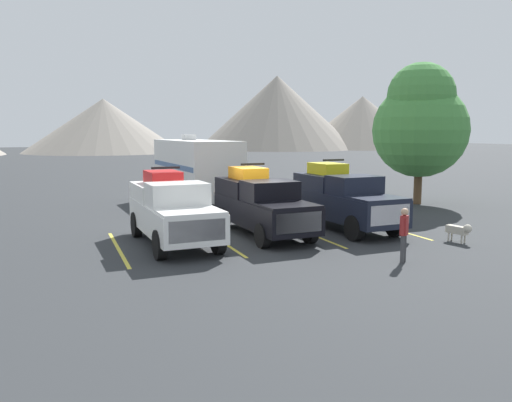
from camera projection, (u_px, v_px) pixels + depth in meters
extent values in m
plane|color=#2D3033|center=(259.00, 233.00, 19.58)|extent=(240.00, 240.00, 0.00)
cube|color=white|center=(174.00, 218.00, 17.51)|extent=(2.22, 5.55, 0.92)
cube|color=white|center=(190.00, 212.00, 15.65)|extent=(1.99, 1.60, 0.08)
cube|color=white|center=(177.00, 195.00, 16.95)|extent=(1.95, 1.49, 0.78)
cube|color=slate|center=(182.00, 196.00, 16.42)|extent=(1.78, 0.29, 0.58)
cube|color=white|center=(163.00, 191.00, 18.76)|extent=(2.07, 2.59, 0.58)
cube|color=silver|center=(197.00, 231.00, 15.04)|extent=(1.72, 0.12, 0.65)
cylinder|color=black|center=(218.00, 240.00, 16.24)|extent=(0.31, 0.92, 0.91)
cylinder|color=black|center=(160.00, 245.00, 15.51)|extent=(0.31, 0.92, 0.91)
cylinder|color=black|center=(186.00, 221.00, 19.63)|extent=(0.31, 0.92, 0.91)
cylinder|color=black|center=(136.00, 224.00, 18.90)|extent=(0.31, 0.92, 0.91)
cube|color=red|center=(163.00, 177.00, 18.69)|extent=(1.17, 1.65, 0.45)
cylinder|color=black|center=(179.00, 178.00, 18.36)|extent=(0.20, 0.45, 0.44)
cylinder|color=black|center=(154.00, 179.00, 18.00)|extent=(0.20, 0.45, 0.44)
cylinder|color=black|center=(171.00, 176.00, 19.37)|extent=(0.20, 0.45, 0.44)
cylinder|color=black|center=(147.00, 177.00, 19.01)|extent=(0.20, 0.45, 0.44)
cube|color=black|center=(166.00, 168.00, 18.22)|extent=(1.01, 0.12, 0.08)
cube|color=black|center=(264.00, 212.00, 19.10)|extent=(2.13, 5.64, 0.93)
cube|color=black|center=(288.00, 205.00, 17.20)|extent=(1.91, 1.63, 0.08)
cube|color=black|center=(269.00, 191.00, 18.53)|extent=(1.86, 1.51, 0.73)
cube|color=slate|center=(276.00, 192.00, 18.00)|extent=(1.70, 0.27, 0.54)
cube|color=black|center=(248.00, 187.00, 20.36)|extent=(1.98, 2.63, 0.64)
cube|color=silver|center=(299.00, 223.00, 16.58)|extent=(1.64, 0.12, 0.65)
cylinder|color=black|center=(310.00, 232.00, 17.78)|extent=(0.31, 0.83, 0.82)
cylinder|color=black|center=(263.00, 236.00, 17.09)|extent=(0.31, 0.83, 0.82)
cylinder|color=black|center=(264.00, 215.00, 21.23)|extent=(0.31, 0.83, 0.82)
cylinder|color=black|center=(224.00, 218.00, 20.53)|extent=(0.31, 0.83, 0.82)
cube|color=orange|center=(248.00, 173.00, 20.29)|extent=(1.12, 1.68, 0.45)
cylinder|color=black|center=(264.00, 174.00, 19.95)|extent=(0.20, 0.45, 0.44)
cylinder|color=black|center=(243.00, 175.00, 19.60)|extent=(0.20, 0.45, 0.44)
cylinder|color=black|center=(253.00, 172.00, 20.97)|extent=(0.20, 0.45, 0.44)
cylinder|color=black|center=(233.00, 172.00, 20.63)|extent=(0.20, 0.45, 0.44)
cube|color=black|center=(253.00, 164.00, 19.82)|extent=(0.97, 0.11, 0.08)
cube|color=black|center=(346.00, 206.00, 20.14)|extent=(2.10, 5.49, 0.99)
cube|color=black|center=(377.00, 198.00, 18.29)|extent=(1.89, 1.58, 0.08)
cube|color=black|center=(354.00, 185.00, 19.58)|extent=(1.84, 1.47, 0.73)
cube|color=slate|center=(363.00, 186.00, 19.06)|extent=(1.69, 0.27, 0.54)
cube|color=black|center=(327.00, 182.00, 21.36)|extent=(1.96, 2.56, 0.64)
cube|color=silver|center=(390.00, 215.00, 17.69)|extent=(1.62, 0.12, 0.69)
cylinder|color=black|center=(395.00, 225.00, 18.87)|extent=(0.31, 0.92, 0.91)
cylinder|color=black|center=(354.00, 228.00, 18.18)|extent=(0.31, 0.92, 0.91)
cylinder|color=black|center=(340.00, 210.00, 22.22)|extent=(0.31, 0.92, 0.91)
cylinder|color=black|center=(304.00, 213.00, 21.53)|extent=(0.31, 0.92, 0.91)
cube|color=yellow|center=(328.00, 169.00, 21.28)|extent=(1.11, 1.63, 0.45)
cylinder|color=black|center=(344.00, 169.00, 20.96)|extent=(0.20, 0.45, 0.44)
cylinder|color=black|center=(325.00, 170.00, 20.62)|extent=(0.20, 0.45, 0.44)
cylinder|color=black|center=(330.00, 168.00, 21.95)|extent=(0.20, 0.45, 0.44)
cylinder|color=black|center=(312.00, 168.00, 21.62)|extent=(0.20, 0.45, 0.44)
cube|color=black|center=(334.00, 160.00, 20.83)|extent=(0.96, 0.11, 0.08)
cube|color=gold|center=(118.00, 249.00, 17.02)|extent=(0.12, 5.50, 0.01)
cube|color=gold|center=(220.00, 240.00, 18.28)|extent=(0.12, 5.50, 0.01)
cube|color=gold|center=(309.00, 233.00, 19.55)|extent=(0.12, 5.50, 0.01)
cube|color=gold|center=(387.00, 227.00, 20.81)|extent=(0.12, 5.50, 0.01)
cube|color=white|center=(196.00, 168.00, 27.00)|extent=(2.94, 7.78, 2.84)
cube|color=#4C6B99|center=(172.00, 166.00, 26.46)|extent=(0.39, 7.34, 0.24)
cube|color=silver|center=(189.00, 137.00, 27.83)|extent=(0.63, 0.73, 0.30)
cube|color=#333333|center=(226.00, 210.00, 23.22)|extent=(0.18, 1.20, 0.12)
cylinder|color=black|center=(223.00, 198.00, 26.86)|extent=(0.26, 0.77, 0.76)
cylinder|color=black|center=(179.00, 201.00, 25.90)|extent=(0.26, 0.77, 0.76)
cylinder|color=black|center=(212.00, 194.00, 28.52)|extent=(0.26, 0.77, 0.76)
cylinder|color=black|center=(170.00, 197.00, 27.57)|extent=(0.26, 0.77, 0.76)
cylinder|color=#3F3F42|center=(404.00, 248.00, 15.26)|extent=(0.12, 0.12, 0.82)
cylinder|color=#3F3F42|center=(402.00, 249.00, 15.12)|extent=(0.12, 0.12, 0.82)
cube|color=maroon|center=(404.00, 225.00, 15.10)|extent=(0.30, 0.29, 0.58)
sphere|color=tan|center=(405.00, 212.00, 15.04)|extent=(0.22, 0.22, 0.22)
cylinder|color=maroon|center=(406.00, 226.00, 15.21)|extent=(0.10, 0.10, 0.52)
cylinder|color=maroon|center=(403.00, 227.00, 14.99)|extent=(0.10, 0.10, 0.52)
cube|color=beige|center=(457.00, 230.00, 17.97)|extent=(0.42, 0.79, 0.27)
sphere|color=beige|center=(468.00, 229.00, 17.62)|extent=(0.29, 0.29, 0.29)
cylinder|color=beige|center=(447.00, 226.00, 18.31)|extent=(0.07, 0.16, 0.20)
cylinder|color=beige|center=(465.00, 239.00, 17.84)|extent=(0.06, 0.06, 0.30)
cylinder|color=beige|center=(461.00, 239.00, 17.75)|extent=(0.06, 0.06, 0.30)
cylinder|color=beige|center=(452.00, 236.00, 18.28)|extent=(0.06, 0.06, 0.30)
cylinder|color=beige|center=(448.00, 237.00, 18.18)|extent=(0.06, 0.06, 0.30)
cylinder|color=brown|center=(418.00, 179.00, 27.36)|extent=(0.42, 0.42, 2.66)
sphere|color=#478C42|center=(420.00, 130.00, 27.02)|extent=(4.93, 4.93, 4.93)
sphere|color=#478C42|center=(421.00, 96.00, 26.50)|extent=(3.45, 3.45, 3.45)
cone|color=gray|center=(104.00, 126.00, 94.52)|extent=(28.70, 28.70, 9.72)
cone|color=gray|center=(277.00, 112.00, 113.01)|extent=(35.16, 35.16, 15.81)
cone|color=gray|center=(362.00, 122.00, 116.35)|extent=(29.75, 29.75, 11.62)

